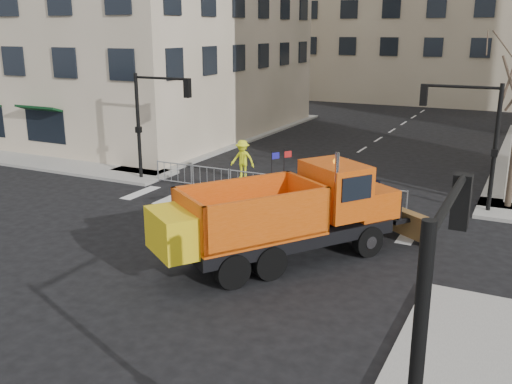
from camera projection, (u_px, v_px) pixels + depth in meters
The scene contains 11 objects.
ground at pixel (195, 256), 19.44m from camera, with size 120.00×120.00×0.00m, color black.
sidewalk_back at pixel (292, 193), 26.73m from camera, with size 64.00×5.00×0.15m, color gray.
traffic_light_left at pixel (138, 128), 28.58m from camera, with size 0.18×0.18×5.40m, color black.
traffic_light_right at pixel (495, 150), 23.22m from camera, with size 0.18×0.18×5.40m, color black.
crowd_barriers at pixel (270, 185), 26.15m from camera, with size 12.60×0.60×1.10m, color #9EA0A5, non-canonical shape.
plow_truck at pixel (282, 214), 18.56m from camera, with size 7.59×9.43×3.75m.
cop_a at pixel (368, 206), 22.23m from camera, with size 0.59×0.39×1.61m, color black.
cop_b at pixel (374, 201), 22.61m from camera, with size 0.87×0.68×1.80m, color black.
cop_c at pixel (361, 222), 20.43m from camera, with size 0.95×0.40×1.62m, color black.
worker at pixel (243, 159), 28.72m from camera, with size 1.27×0.73×1.97m, color #F0F81D.
newspaper_box at pixel (338, 197), 23.83m from camera, with size 0.45×0.40×1.10m, color maroon.
Camera 1 is at (9.95, -15.25, 7.45)m, focal length 40.00 mm.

